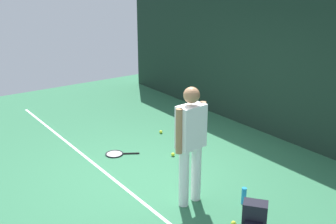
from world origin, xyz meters
TOP-DOWN VIEW (x-y plane):
  - ground_plane at (0.00, 0.00)m, footprint 12.00×12.00m
  - back_fence at (0.00, 3.00)m, footprint 10.00×0.10m
  - court_line at (0.00, -0.52)m, footprint 9.00×0.05m
  - tennis_player at (1.03, 0.04)m, footprint 0.26×0.53m
  - tennis_racket at (-1.01, -0.03)m, footprint 0.48×0.61m
  - backpack at (2.10, 0.20)m, footprint 0.38×0.38m
  - tennis_ball_near_player at (-0.35, 0.76)m, footprint 0.07×0.07m
  - tennis_ball_by_fence at (-1.37, 1.21)m, footprint 0.07×0.07m
  - tennis_ball_mid_court at (1.82, 0.13)m, footprint 0.07×0.07m
  - water_bottle at (1.51, 0.63)m, footprint 0.07×0.07m

SIDE VIEW (x-z plane):
  - ground_plane at x=0.00m, z-range 0.00..0.00m
  - court_line at x=0.00m, z-range 0.00..0.00m
  - tennis_racket at x=-1.01m, z-range 0.00..0.03m
  - tennis_ball_near_player at x=-0.35m, z-range 0.00..0.07m
  - tennis_ball_by_fence at x=-1.37m, z-range 0.00..0.07m
  - tennis_ball_mid_court at x=1.82m, z-range 0.00..0.07m
  - water_bottle at x=1.51m, z-range 0.00..0.25m
  - backpack at x=2.10m, z-range -0.01..0.43m
  - tennis_player at x=1.03m, z-range 0.12..1.82m
  - back_fence at x=0.00m, z-range 0.00..2.95m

